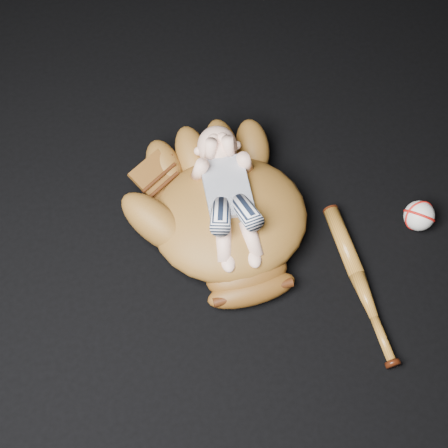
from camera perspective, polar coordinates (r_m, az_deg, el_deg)
The scene contains 4 objects.
baseball_glove at distance 1.44m, azimuth 0.51°, elevation 0.99°, with size 0.45×0.52×0.16m, color brown, non-canonical shape.
newborn_baby at distance 1.40m, azimuth 0.47°, elevation 2.51°, with size 0.17×0.36×0.15m, color beige, non-canonical shape.
baseball_bat at distance 1.46m, azimuth 12.37°, elevation -5.34°, with size 0.04×0.41×0.04m, color #8F591B, non-canonical shape.
baseball at distance 1.56m, azimuth 17.42°, elevation 0.72°, with size 0.07×0.07×0.07m, color silver.
Camera 1 is at (-0.30, -0.62, 1.32)m, focal length 50.00 mm.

